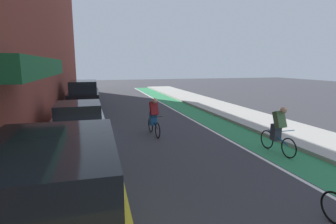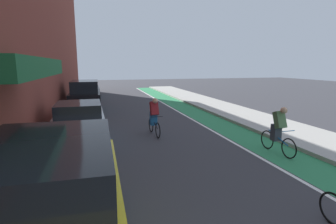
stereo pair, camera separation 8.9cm
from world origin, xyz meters
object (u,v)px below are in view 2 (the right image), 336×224
(parked_suv_yellow_cab, at_px, (51,205))
(cyclist_trailing, at_px, (154,116))
(cyclist_mid, at_px, (278,130))
(parked_sedan_white, at_px, (80,121))
(parked_suv_black, at_px, (85,96))
(parked_sedan_gray, at_px, (88,89))

(parked_suv_yellow_cab, height_order, cyclist_trailing, parked_suv_yellow_cab)
(parked_suv_yellow_cab, relative_size, cyclist_mid, 2.51)
(parked_suv_yellow_cab, relative_size, parked_sedan_white, 0.91)
(cyclist_mid, relative_size, cyclist_trailing, 1.01)
(parked_suv_black, distance_m, cyclist_mid, 12.05)
(cyclist_mid, bearing_deg, cyclist_trailing, 135.88)
(parked_suv_black, height_order, parked_sedan_gray, parked_suv_black)
(parked_suv_yellow_cab, distance_m, cyclist_mid, 7.40)
(cyclist_mid, xyz_separation_m, cyclist_trailing, (-3.50, 3.39, -0.00))
(cyclist_trailing, bearing_deg, cyclist_mid, -44.12)
(parked_sedan_white, distance_m, cyclist_mid, 7.32)
(parked_suv_yellow_cab, relative_size, cyclist_trailing, 2.53)
(parked_suv_yellow_cab, bearing_deg, cyclist_mid, 28.63)
(parked_suv_black, distance_m, parked_sedan_gray, 7.16)
(parked_suv_yellow_cab, relative_size, parked_suv_black, 0.95)
(parked_suv_black, height_order, cyclist_mid, parked_suv_black)
(parked_sedan_gray, relative_size, cyclist_trailing, 2.57)
(parked_suv_black, xyz_separation_m, parked_sedan_gray, (0.00, 7.15, -0.23))
(cyclist_trailing, bearing_deg, parked_suv_yellow_cab, -113.33)
(parked_sedan_gray, distance_m, cyclist_trailing, 14.22)
(parked_suv_black, relative_size, cyclist_mid, 2.63)
(parked_suv_black, relative_size, cyclist_trailing, 2.65)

